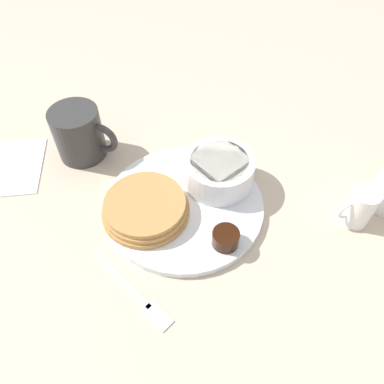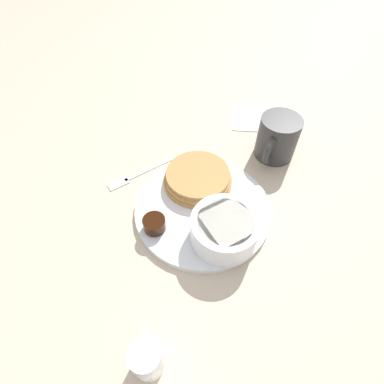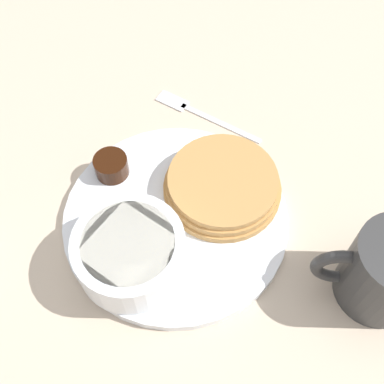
# 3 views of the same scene
# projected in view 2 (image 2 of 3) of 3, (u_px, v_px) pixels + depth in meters

# --- Properties ---
(ground_plane) EXTENTS (4.00, 4.00, 0.00)m
(ground_plane) POSITION_uv_depth(u_px,v_px,m) (202.00, 211.00, 0.56)
(ground_plane) COLOR #C6B299
(plate) EXTENTS (0.25, 0.25, 0.01)m
(plate) POSITION_uv_depth(u_px,v_px,m) (203.00, 209.00, 0.56)
(plate) COLOR white
(plate) RESTS_ON ground_plane
(pancake_stack) EXTENTS (0.13, 0.13, 0.03)m
(pancake_stack) POSITION_uv_depth(u_px,v_px,m) (197.00, 178.00, 0.58)
(pancake_stack) COLOR #B78447
(pancake_stack) RESTS_ON plate
(bowl) EXTENTS (0.11, 0.11, 0.05)m
(bowl) POSITION_uv_depth(u_px,v_px,m) (224.00, 229.00, 0.49)
(bowl) COLOR white
(bowl) RESTS_ON plate
(syrup_cup) EXTENTS (0.04, 0.04, 0.02)m
(syrup_cup) POSITION_uv_depth(u_px,v_px,m) (154.00, 224.00, 0.51)
(syrup_cup) COLOR black
(syrup_cup) RESTS_ON plate
(butter_ramekin) EXTENTS (0.05, 0.05, 0.04)m
(butter_ramekin) POSITION_uv_depth(u_px,v_px,m) (222.00, 243.00, 0.49)
(butter_ramekin) COLOR white
(butter_ramekin) RESTS_ON plate
(coffee_mug) EXTENTS (0.09, 0.10, 0.09)m
(coffee_mug) POSITION_uv_depth(u_px,v_px,m) (277.00, 138.00, 0.62)
(coffee_mug) COLOR #333333
(coffee_mug) RESTS_ON ground_plane
(creamer_pitcher_near) EXTENTS (0.04, 0.07, 0.07)m
(creamer_pitcher_near) POSITION_uv_depth(u_px,v_px,m) (147.00, 359.00, 0.38)
(creamer_pitcher_near) COLOR white
(creamer_pitcher_near) RESTS_ON ground_plane
(fork) EXTENTS (0.14, 0.08, 0.00)m
(fork) POSITION_uv_depth(u_px,v_px,m) (134.00, 176.00, 0.61)
(fork) COLOR silver
(fork) RESTS_ON ground_plane
(napkin) EXTENTS (0.15, 0.13, 0.00)m
(napkin) POSITION_uv_depth(u_px,v_px,m) (259.00, 118.00, 0.73)
(napkin) COLOR white
(napkin) RESTS_ON ground_plane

